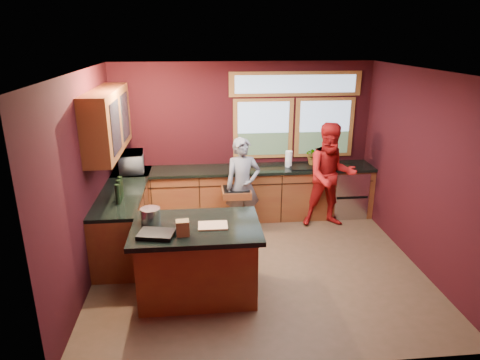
{
  "coord_description": "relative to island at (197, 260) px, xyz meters",
  "views": [
    {
      "loc": [
        -0.78,
        -5.33,
        3.13
      ],
      "look_at": [
        -0.22,
        0.4,
        1.16
      ],
      "focal_mm": 32.0,
      "sensor_mm": 36.0,
      "label": 1
    }
  ],
  "objects": [
    {
      "name": "back_counter",
      "position": [
        1.05,
        2.31,
        -0.01
      ],
      "size": [
        4.5,
        0.64,
        0.93
      ],
      "color": "maroon",
      "rests_on": "floor"
    },
    {
      "name": "microwave",
      "position": [
        -1.07,
        2.31,
        0.62
      ],
      "size": [
        0.47,
        0.64,
        0.33
      ],
      "primitive_type": "imported",
      "rotation": [
        0.0,
        0.0,
        1.7
      ],
      "color": "#999999",
      "rests_on": "left_counter"
    },
    {
      "name": "room_shell",
      "position": [
        0.25,
        0.93,
        1.32
      ],
      "size": [
        4.52,
        4.02,
        2.71
      ],
      "color": "black",
      "rests_on": "ground"
    },
    {
      "name": "island",
      "position": [
        0.0,
        0.0,
        0.0
      ],
      "size": [
        1.55,
        1.05,
        0.95
      ],
      "color": "maroon",
      "rests_on": "floor"
    },
    {
      "name": "paper_towel",
      "position": [
        1.61,
        2.31,
        0.59
      ],
      "size": [
        0.12,
        0.12,
        0.28
      ],
      "primitive_type": "cylinder",
      "color": "white",
      "rests_on": "back_counter"
    },
    {
      "name": "person_grey",
      "position": [
        0.75,
        1.76,
        0.32
      ],
      "size": [
        0.63,
        0.47,
        1.59
      ],
      "primitive_type": "imported",
      "rotation": [
        0.0,
        0.0,
        0.15
      ],
      "color": "slate",
      "rests_on": "floor"
    },
    {
      "name": "left_counter",
      "position": [
        -1.1,
        1.46,
        -0.01
      ],
      "size": [
        0.64,
        2.3,
        0.93
      ],
      "color": "maroon",
      "rests_on": "floor"
    },
    {
      "name": "stock_pot",
      "position": [
        -0.55,
        0.15,
        0.56
      ],
      "size": [
        0.24,
        0.24,
        0.18
      ],
      "primitive_type": "cylinder",
      "color": "silver",
      "rests_on": "island"
    },
    {
      "name": "potted_plant",
      "position": [
        2.07,
        2.36,
        0.62
      ],
      "size": [
        0.31,
        0.27,
        0.34
      ],
      "primitive_type": "imported",
      "color": "#999999",
      "rests_on": "back_counter"
    },
    {
      "name": "floor",
      "position": [
        0.85,
        0.61,
        -0.48
      ],
      "size": [
        4.5,
        4.5,
        0.0
      ],
      "primitive_type": "plane",
      "color": "brown",
      "rests_on": "ground"
    },
    {
      "name": "cutting_board",
      "position": [
        0.2,
        -0.05,
        0.48
      ],
      "size": [
        0.35,
        0.26,
        0.02
      ],
      "primitive_type": "cube",
      "rotation": [
        0.0,
        0.0,
        -0.02
      ],
      "color": "tan",
      "rests_on": "island"
    },
    {
      "name": "person_red",
      "position": [
        2.24,
        1.86,
        0.41
      ],
      "size": [
        0.88,
        0.69,
        1.78
      ],
      "primitive_type": "imported",
      "rotation": [
        0.0,
        0.0,
        -0.02
      ],
      "color": "#A21213",
      "rests_on": "floor"
    },
    {
      "name": "paper_bag",
      "position": [
        -0.15,
        -0.25,
        0.56
      ],
      "size": [
        0.16,
        0.13,
        0.18
      ],
      "primitive_type": "cube",
      "rotation": [
        0.0,
        0.0,
        0.08
      ],
      "color": "brown",
      "rests_on": "island"
    },
    {
      "name": "black_tray",
      "position": [
        -0.45,
        -0.25,
        0.49
      ],
      "size": [
        0.45,
        0.36,
        0.05
      ],
      "primitive_type": "cube",
      "rotation": [
        0.0,
        0.0,
        -0.21
      ],
      "color": "black",
      "rests_on": "island"
    }
  ]
}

